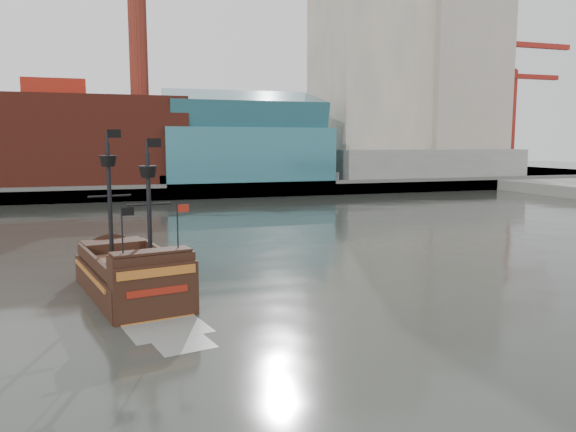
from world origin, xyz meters
name	(u,v)px	position (x,y,z in m)	size (l,w,h in m)	color
ground	(357,294)	(0.00, 0.00, 0.00)	(400.00, 400.00, 0.00)	#2D302A
promenade_far	(175,181)	(0.00, 92.00, 1.00)	(220.00, 60.00, 2.00)	slate
seawall	(197,191)	(0.00, 62.50, 1.30)	(220.00, 1.00, 2.60)	#4C4C49
skyline	(203,67)	(5.21, 84.56, 24.55)	(149.00, 45.00, 62.00)	brown
crane_a	(510,102)	(78.63, 82.00, 19.11)	(22.50, 4.00, 32.25)	slate
crane_b	(514,119)	(88.23, 92.00, 15.57)	(19.10, 4.00, 26.25)	slate
pirate_ship	(131,280)	(-13.43, 4.06, 1.00)	(7.16, 15.28, 11.01)	black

